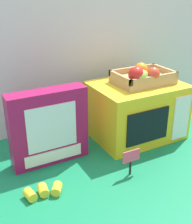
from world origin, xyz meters
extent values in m
plane|color=#147A4C|center=(0.00, 0.00, 0.00)|extent=(1.70, 1.70, 0.00)
cube|color=silver|center=(0.00, 0.28, 0.34)|extent=(1.61, 0.03, 0.68)
cube|color=yellow|center=(0.17, 0.03, 0.12)|extent=(0.38, 0.29, 0.23)
cube|color=yellow|center=(0.17, 0.03, 0.24)|extent=(0.38, 0.29, 0.01)
cube|color=black|center=(0.13, -0.12, 0.12)|extent=(0.20, 0.01, 0.14)
cube|color=white|center=(0.30, -0.12, 0.12)|extent=(0.08, 0.01, 0.19)
cube|color=tan|center=(0.20, 0.03, 0.26)|extent=(0.24, 0.17, 0.03)
cube|color=tan|center=(0.20, -0.05, 0.28)|extent=(0.24, 0.01, 0.02)
cube|color=tan|center=(0.20, 0.11, 0.28)|extent=(0.24, 0.01, 0.02)
cube|color=tan|center=(0.08, 0.03, 0.28)|extent=(0.01, 0.17, 0.02)
cube|color=tan|center=(0.31, 0.03, 0.28)|extent=(0.01, 0.17, 0.02)
ellipsoid|color=#9EC647|center=(0.15, -0.03, 0.30)|extent=(0.09, 0.08, 0.05)
sphere|color=red|center=(0.13, -0.02, 0.30)|extent=(0.06, 0.06, 0.06)
sphere|color=orange|center=(0.20, 0.04, 0.30)|extent=(0.06, 0.06, 0.06)
sphere|color=#E04228|center=(0.20, -0.03, 0.30)|extent=(0.05, 0.05, 0.05)
cube|color=#99144C|center=(-0.24, 0.01, 0.14)|extent=(0.29, 0.07, 0.29)
cube|color=silver|center=(-0.24, -0.03, 0.16)|extent=(0.19, 0.00, 0.17)
cube|color=white|center=(-0.24, -0.03, 0.04)|extent=(0.22, 0.00, 0.05)
cylinder|color=black|center=(-0.02, -0.21, 0.03)|extent=(0.01, 0.01, 0.06)
cube|color=#F44C6B|center=(-0.02, -0.21, 0.08)|extent=(0.07, 0.00, 0.05)
cylinder|color=yellow|center=(-0.29, -0.18, 0.02)|extent=(0.05, 0.06, 0.03)
cylinder|color=yellow|center=(-0.33, -0.17, 0.02)|extent=(0.04, 0.05, 0.03)
cylinder|color=yellow|center=(-0.38, -0.17, 0.02)|extent=(0.04, 0.05, 0.03)
camera|label=1|loc=(-0.54, -0.93, 0.64)|focal=46.86mm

